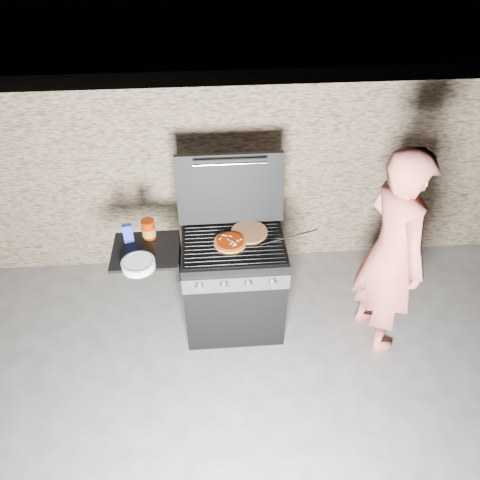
{
  "coord_description": "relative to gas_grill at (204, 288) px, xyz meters",
  "views": [
    {
      "loc": [
        -0.16,
        -2.71,
        3.22
      ],
      "look_at": [
        0.05,
        0.0,
        0.95
      ],
      "focal_mm": 35.0,
      "sensor_mm": 36.0,
      "label": 1
    }
  ],
  "objects": [
    {
      "name": "sauce_jar",
      "position": [
        -0.4,
        0.15,
        0.53
      ],
      "size": [
        0.11,
        0.11,
        0.16
      ],
      "primitive_type": "cylinder",
      "rotation": [
        0.0,
        0.0,
        -0.07
      ],
      "color": "#8A2000",
      "rests_on": "gas_grill"
    },
    {
      "name": "person",
      "position": [
        1.42,
        -0.19,
        0.45
      ],
      "size": [
        0.58,
        0.74,
        1.8
      ],
      "primitive_type": "imported",
      "rotation": [
        0.0,
        0.0,
        1.82
      ],
      "color": "#DA6B5D",
      "rests_on": "ground"
    },
    {
      "name": "pizza_topped",
      "position": [
        0.23,
        0.01,
        0.47
      ],
      "size": [
        0.27,
        0.27,
        0.03
      ],
      "primitive_type": null,
      "rotation": [
        0.0,
        0.0,
        -0.09
      ],
      "color": "#B46837",
      "rests_on": "gas_grill"
    },
    {
      "name": "ground",
      "position": [
        0.25,
        0.0,
        -0.46
      ],
      "size": [
        50.0,
        50.0,
        0.0
      ],
      "primitive_type": "plane",
      "color": "#53514D"
    },
    {
      "name": "gas_grill",
      "position": [
        0.0,
        0.0,
        0.0
      ],
      "size": [
        1.34,
        0.79,
        0.91
      ],
      "primitive_type": null,
      "color": "black",
      "rests_on": "ground"
    },
    {
      "name": "plate_stack",
      "position": [
        -0.45,
        -0.19,
        0.47
      ],
      "size": [
        0.3,
        0.3,
        0.06
      ],
      "primitive_type": "cylinder",
      "rotation": [
        0.0,
        0.0,
        0.27
      ],
      "color": "white",
      "rests_on": "gas_grill"
    },
    {
      "name": "tongs",
      "position": [
        0.68,
        0.0,
        0.5
      ],
      "size": [
        0.45,
        0.07,
        0.09
      ],
      "primitive_type": "cylinder",
      "rotation": [
        0.0,
        1.4,
        0.12
      ],
      "color": "black",
      "rests_on": "gas_grill"
    },
    {
      "name": "blue_carton",
      "position": [
        -0.55,
        0.11,
        0.53
      ],
      "size": [
        0.08,
        0.06,
        0.16
      ],
      "primitive_type": "cube",
      "rotation": [
        0.0,
        0.0,
        0.19
      ],
      "color": "#21359F",
      "rests_on": "gas_grill"
    },
    {
      "name": "pizza_plain",
      "position": [
        0.38,
        0.13,
        0.46
      ],
      "size": [
        0.37,
        0.37,
        0.02
      ],
      "primitive_type": "cylinder",
      "rotation": [
        0.0,
        0.0,
        0.38
      ],
      "color": "tan",
      "rests_on": "gas_grill"
    },
    {
      "name": "stone_wall",
      "position": [
        0.25,
        1.05,
        0.44
      ],
      "size": [
        8.0,
        0.35,
        1.8
      ],
      "primitive_type": "cube",
      "color": "#9F8566",
      "rests_on": "ground"
    }
  ]
}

